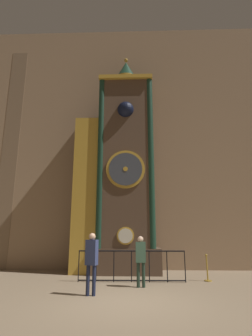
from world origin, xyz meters
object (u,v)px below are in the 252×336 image
Objects in this scene: visitor_near at (92,257)px; visitor_far at (141,256)px; clock_tower at (118,171)px; stanchion_post at (207,272)px.

visitor_near reaches higher than visitor_far.
clock_tower is 6.62× the size of visitor_far.
stanchion_post is at bearing 48.50° from visitor_near.
clock_tower is 11.26× the size of stanchion_post.
clock_tower is at bearing 100.42° from visitor_near.
visitor_far is at bearing -154.43° from stanchion_post.
visitor_near is 1.95m from visitor_far.
visitor_near reaches higher than stanchion_post.
visitor_near is at bearing -96.91° from clock_tower.
visitor_far is (1.00, -2.99, -3.70)m from clock_tower.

